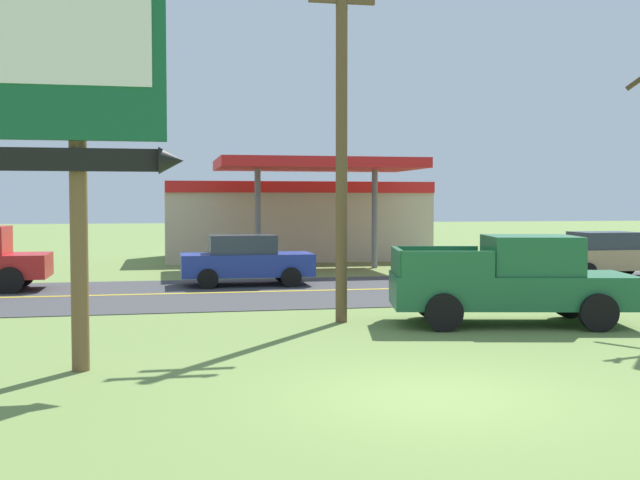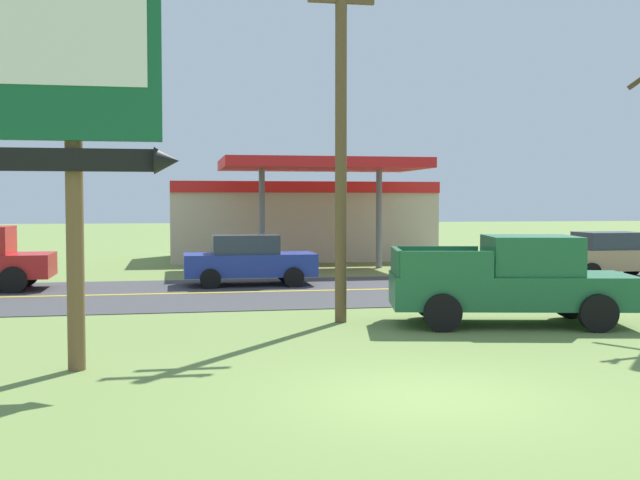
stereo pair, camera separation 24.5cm
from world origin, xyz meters
The scene contains 9 objects.
ground_plane centered at (0.00, 0.00, 0.00)m, with size 180.00×180.00×0.00m, color olive.
road_asphalt centered at (0.00, 13.00, 0.01)m, with size 140.00×8.00×0.02m, color #3D3D3F.
road_centre_line centered at (0.00, 13.00, 0.02)m, with size 126.00×0.20×0.01m, color gold.
motel_sign centered at (-4.91, 2.60, 4.32)m, with size 3.04×0.54×6.45m.
utility_pole centered at (0.26, 6.87, 4.48)m, with size 1.65×0.26×8.44m.
gas_station centered at (2.45, 26.46, 1.94)m, with size 12.00×11.50×4.40m.
pickup_green_parked_on_lawn centered at (3.92, 5.85, 0.96)m, with size 5.49×3.00×1.96m.
car_blue_near_lane centered at (-1.04, 15.00, 0.83)m, with size 4.20×2.00×1.64m.
car_tan_far_lane centered at (11.76, 15.00, 0.83)m, with size 4.20×2.00×1.64m.
Camera 2 is at (-3.42, -10.35, 2.71)m, focal length 44.28 mm.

